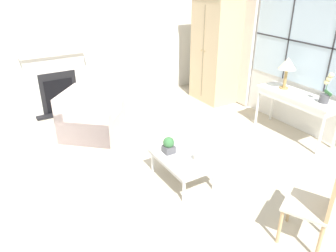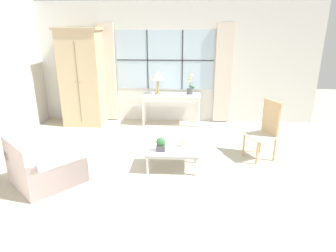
{
  "view_description": "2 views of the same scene",
  "coord_description": "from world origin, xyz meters",
  "px_view_note": "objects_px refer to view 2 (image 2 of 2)",
  "views": [
    {
      "loc": [
        3.35,
        -1.68,
        2.58
      ],
      "look_at": [
        -0.05,
        0.38,
        0.66
      ],
      "focal_mm": 35.0,
      "sensor_mm": 36.0,
      "label": 1
    },
    {
      "loc": [
        0.5,
        -4.17,
        2.34
      ],
      "look_at": [
        0.24,
        0.25,
        0.8
      ],
      "focal_mm": 32.0,
      "sensor_mm": 36.0,
      "label": 2
    }
  ],
  "objects_px": {
    "console_table": "(171,98)",
    "armchair_upholstered": "(45,167)",
    "armoire": "(82,77)",
    "pillar_candle": "(183,142)",
    "table_lamp": "(158,76)",
    "potted_plant_small": "(161,144)",
    "side_chair_wooden": "(266,127)",
    "potted_orchid": "(190,87)",
    "coffee_table": "(172,151)"
  },
  "relations": [
    {
      "from": "potted_orchid",
      "to": "pillar_candle",
      "type": "xyz_separation_m",
      "value": [
        -0.12,
        -2.26,
        -0.48
      ]
    },
    {
      "from": "side_chair_wooden",
      "to": "pillar_candle",
      "type": "height_order",
      "value": "side_chair_wooden"
    },
    {
      "from": "console_table",
      "to": "pillar_candle",
      "type": "height_order",
      "value": "console_table"
    },
    {
      "from": "pillar_candle",
      "to": "armoire",
      "type": "bearing_deg",
      "value": 137.96
    },
    {
      "from": "armoire",
      "to": "table_lamp",
      "type": "xyz_separation_m",
      "value": [
        1.75,
        0.1,
        0.03
      ]
    },
    {
      "from": "potted_orchid",
      "to": "coffee_table",
      "type": "height_order",
      "value": "potted_orchid"
    },
    {
      "from": "armchair_upholstered",
      "to": "pillar_candle",
      "type": "height_order",
      "value": "armchair_upholstered"
    },
    {
      "from": "potted_orchid",
      "to": "potted_plant_small",
      "type": "relative_size",
      "value": 2.09
    },
    {
      "from": "armchair_upholstered",
      "to": "coffee_table",
      "type": "relative_size",
      "value": 1.4
    },
    {
      "from": "console_table",
      "to": "side_chair_wooden",
      "type": "xyz_separation_m",
      "value": [
        1.77,
        -1.79,
        -0.08
      ]
    },
    {
      "from": "potted_orchid",
      "to": "side_chair_wooden",
      "type": "distance_m",
      "value": 2.28
    },
    {
      "from": "armoire",
      "to": "potted_orchid",
      "type": "xyz_separation_m",
      "value": [
        2.51,
        0.11,
        -0.21
      ]
    },
    {
      "from": "coffee_table",
      "to": "potted_plant_small",
      "type": "bearing_deg",
      "value": -151.97
    },
    {
      "from": "console_table",
      "to": "potted_orchid",
      "type": "distance_m",
      "value": 0.51
    },
    {
      "from": "potted_orchid",
      "to": "armchair_upholstered",
      "type": "bearing_deg",
      "value": -126.8
    },
    {
      "from": "console_table",
      "to": "table_lamp",
      "type": "relative_size",
      "value": 2.59
    },
    {
      "from": "pillar_candle",
      "to": "side_chair_wooden",
      "type": "bearing_deg",
      "value": 16.7
    },
    {
      "from": "coffee_table",
      "to": "potted_plant_small",
      "type": "xyz_separation_m",
      "value": [
        -0.18,
        -0.1,
        0.16
      ]
    },
    {
      "from": "console_table",
      "to": "side_chair_wooden",
      "type": "distance_m",
      "value": 2.52
    },
    {
      "from": "armoire",
      "to": "armchair_upholstered",
      "type": "relative_size",
      "value": 1.81
    },
    {
      "from": "pillar_candle",
      "to": "potted_plant_small",
      "type": "bearing_deg",
      "value": -151.36
    },
    {
      "from": "table_lamp",
      "to": "console_table",
      "type": "bearing_deg",
      "value": -4.57
    },
    {
      "from": "armoire",
      "to": "table_lamp",
      "type": "bearing_deg",
      "value": 3.17
    },
    {
      "from": "table_lamp",
      "to": "coffee_table",
      "type": "relative_size",
      "value": 0.6
    },
    {
      "from": "table_lamp",
      "to": "potted_plant_small",
      "type": "bearing_deg",
      "value": -83.71
    },
    {
      "from": "armchair_upholstered",
      "to": "side_chair_wooden",
      "type": "xyz_separation_m",
      "value": [
        3.54,
        1.13,
        0.31
      ]
    },
    {
      "from": "potted_orchid",
      "to": "potted_plant_small",
      "type": "xyz_separation_m",
      "value": [
        -0.49,
        -2.46,
        -0.44
      ]
    },
    {
      "from": "armoire",
      "to": "potted_plant_small",
      "type": "distance_m",
      "value": 3.17
    },
    {
      "from": "console_table",
      "to": "pillar_candle",
      "type": "relative_size",
      "value": 8.5
    },
    {
      "from": "armoire",
      "to": "potted_plant_small",
      "type": "xyz_separation_m",
      "value": [
        2.02,
        -2.35,
        -0.65
      ]
    },
    {
      "from": "potted_plant_small",
      "to": "armchair_upholstered",
      "type": "bearing_deg",
      "value": -164.07
    },
    {
      "from": "armchair_upholstered",
      "to": "side_chair_wooden",
      "type": "height_order",
      "value": "side_chair_wooden"
    },
    {
      "from": "potted_orchid",
      "to": "armchair_upholstered",
      "type": "xyz_separation_m",
      "value": [
        -2.21,
        -2.95,
        -0.65
      ]
    },
    {
      "from": "potted_orchid",
      "to": "pillar_candle",
      "type": "height_order",
      "value": "potted_orchid"
    },
    {
      "from": "console_table",
      "to": "armchair_upholstered",
      "type": "distance_m",
      "value": 3.43
    },
    {
      "from": "armchair_upholstered",
      "to": "potted_plant_small",
      "type": "xyz_separation_m",
      "value": [
        1.72,
        0.49,
        0.21
      ]
    },
    {
      "from": "armoire",
      "to": "side_chair_wooden",
      "type": "distance_m",
      "value": 4.24
    },
    {
      "from": "side_chair_wooden",
      "to": "pillar_candle",
      "type": "relative_size",
      "value": 6.53
    },
    {
      "from": "table_lamp",
      "to": "potted_orchid",
      "type": "distance_m",
      "value": 0.79
    },
    {
      "from": "potted_plant_small",
      "to": "table_lamp",
      "type": "bearing_deg",
      "value": 96.29
    },
    {
      "from": "console_table",
      "to": "armoire",
      "type": "bearing_deg",
      "value": -178.02
    },
    {
      "from": "armoire",
      "to": "armchair_upholstered",
      "type": "distance_m",
      "value": 2.99
    },
    {
      "from": "table_lamp",
      "to": "potted_plant_small",
      "type": "height_order",
      "value": "table_lamp"
    },
    {
      "from": "table_lamp",
      "to": "pillar_candle",
      "type": "distance_m",
      "value": 2.45
    },
    {
      "from": "armchair_upholstered",
      "to": "pillar_candle",
      "type": "xyz_separation_m",
      "value": [
        2.09,
        0.69,
        0.17
      ]
    },
    {
      "from": "armoire",
      "to": "side_chair_wooden",
      "type": "height_order",
      "value": "armoire"
    },
    {
      "from": "armchair_upholstered",
      "to": "potted_orchid",
      "type": "bearing_deg",
      "value": 53.2
    },
    {
      "from": "coffee_table",
      "to": "pillar_candle",
      "type": "bearing_deg",
      "value": 29.26
    },
    {
      "from": "armoire",
      "to": "pillar_candle",
      "type": "xyz_separation_m",
      "value": [
        2.39,
        -2.15,
        -0.69
      ]
    },
    {
      "from": "table_lamp",
      "to": "side_chair_wooden",
      "type": "height_order",
      "value": "table_lamp"
    }
  ]
}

